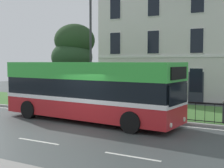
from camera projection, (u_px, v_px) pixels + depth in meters
The scene contains 6 objects.
ground_plane at pixel (82, 127), 14.56m from camera, with size 60.00×56.00×0.18m.
georgian_townhouse at pixel (210, 31), 25.99m from camera, with size 17.06×8.78×10.99m.
iron_verge_railing at pixel (160, 109), 15.99m from camera, with size 18.22×0.04×0.97m.
evergreen_tree at pixel (75, 70), 21.33m from camera, with size 3.68×3.68×5.77m.
single_decker_bus at pixel (88, 90), 15.82m from camera, with size 9.88×3.18×3.04m.
street_lamp_post at pixel (91, 41), 18.87m from camera, with size 0.36×0.24×7.36m.
Camera 1 is at (8.17, -10.69, 3.08)m, focal length 49.52 mm.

